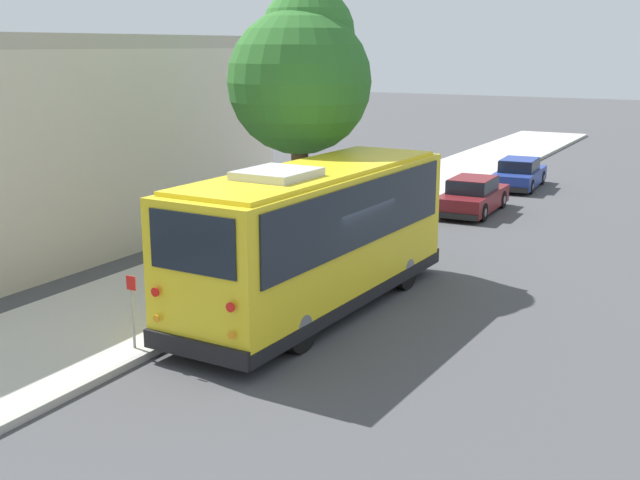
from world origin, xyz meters
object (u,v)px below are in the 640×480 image
(parked_sedan_blue, at_px, (519,174))
(sign_post_far, at_px, (196,290))
(sign_post_near, at_px, (133,311))
(parked_sedan_maroon, at_px, (473,196))
(street_tree, at_px, (301,73))
(shuttle_bus, at_px, (316,231))

(parked_sedan_blue, bearing_deg, sign_post_far, 172.04)
(sign_post_near, relative_size, sign_post_far, 1.14)
(parked_sedan_maroon, distance_m, street_tree, 10.30)
(shuttle_bus, height_order, sign_post_near, shuttle_bus)
(shuttle_bus, xyz_separation_m, street_tree, (3.33, 2.26, 3.37))
(shuttle_bus, xyz_separation_m, sign_post_near, (-4.14, 1.79, -0.95))
(street_tree, distance_m, sign_post_near, 8.63)
(sign_post_near, xyz_separation_m, sign_post_far, (2.03, 0.00, -0.12))
(shuttle_bus, distance_m, parked_sedan_maroon, 12.38)
(parked_sedan_maroon, distance_m, sign_post_near, 16.52)
(parked_sedan_maroon, xyz_separation_m, parked_sedan_blue, (6.01, -0.09, -0.03))
(shuttle_bus, height_order, parked_sedan_maroon, shuttle_bus)
(shuttle_bus, bearing_deg, sign_post_near, 158.86)
(parked_sedan_maroon, bearing_deg, street_tree, 165.84)
(shuttle_bus, relative_size, sign_post_far, 6.87)
(sign_post_near, bearing_deg, parked_sedan_maroon, -5.24)
(parked_sedan_maroon, height_order, street_tree, street_tree)
(parked_sedan_blue, height_order, street_tree, street_tree)
(sign_post_near, bearing_deg, sign_post_far, 0.00)
(parked_sedan_maroon, distance_m, parked_sedan_blue, 6.01)
(parked_sedan_blue, relative_size, sign_post_far, 3.32)
(parked_sedan_maroon, height_order, sign_post_near, sign_post_near)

